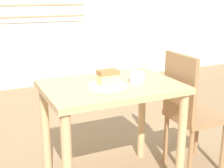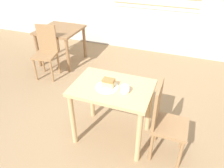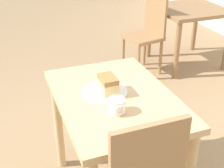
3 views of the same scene
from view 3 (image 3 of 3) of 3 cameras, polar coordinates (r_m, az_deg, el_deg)
dining_table_near at (r=1.82m, az=0.47°, el=-5.89°), size 0.90×0.63×0.77m
dining_table_far at (r=3.93m, az=13.95°, el=11.71°), size 0.77×0.79×0.70m
chair_far_corner at (r=3.63m, az=6.53°, el=9.61°), size 0.43×0.43×0.93m
plate at (r=1.77m, az=-1.32°, el=-1.43°), size 0.26×0.26×0.01m
cake_slice at (r=1.74m, az=-0.75°, el=-0.02°), size 0.13×0.09×0.09m
coffee_mug at (r=1.58m, az=0.89°, el=-4.04°), size 0.10×0.09×0.08m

